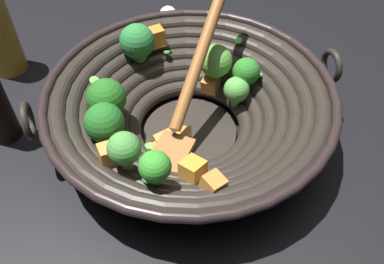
% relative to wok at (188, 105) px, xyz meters
% --- Properties ---
extents(ground_plane, '(4.00, 4.00, 0.00)m').
position_rel_wok_xyz_m(ground_plane, '(-0.00, -0.00, -0.07)').
color(ground_plane, black).
extents(wok, '(0.43, 0.43, 0.21)m').
position_rel_wok_xyz_m(wok, '(0.00, 0.00, 0.00)').
color(wok, black).
rests_on(wok, ground).
extents(garlic_bulb, '(0.04, 0.04, 0.04)m').
position_rel_wok_xyz_m(garlic_bulb, '(0.15, -0.29, -0.05)').
color(garlic_bulb, silver).
rests_on(garlic_bulb, ground).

